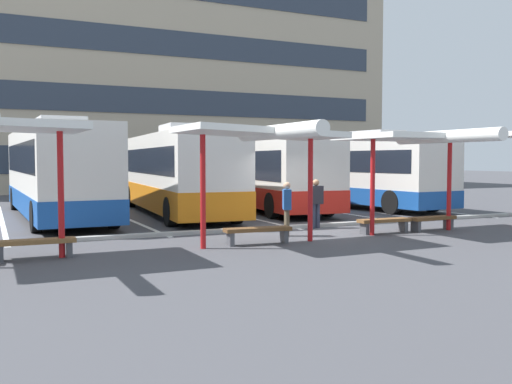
% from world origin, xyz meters
% --- Properties ---
extents(ground_plane, '(160.00, 160.00, 0.00)m').
position_xyz_m(ground_plane, '(0.00, 0.00, 0.00)').
color(ground_plane, '#47474C').
extents(terminal_building, '(42.33, 14.43, 19.17)m').
position_xyz_m(terminal_building, '(0.03, 30.93, 8.21)').
color(terminal_building, tan).
rests_on(terminal_building, ground).
extents(coach_bus_0, '(2.97, 12.31, 3.76)m').
position_xyz_m(coach_bus_0, '(-6.75, 7.63, 1.75)').
color(coach_bus_0, silver).
rests_on(coach_bus_0, ground).
extents(coach_bus_1, '(3.41, 11.79, 3.61)m').
position_xyz_m(coach_bus_1, '(-2.11, 7.06, 1.65)').
color(coach_bus_1, silver).
rests_on(coach_bus_1, ground).
extents(coach_bus_2, '(3.62, 11.65, 3.51)m').
position_xyz_m(coach_bus_2, '(2.23, 7.77, 1.60)').
color(coach_bus_2, silver).
rests_on(coach_bus_2, ground).
extents(coach_bus_3, '(3.12, 10.58, 3.55)m').
position_xyz_m(coach_bus_3, '(6.81, 6.86, 1.65)').
color(coach_bus_3, silver).
rests_on(coach_bus_3, ground).
extents(lane_stripe_0, '(0.16, 14.00, 0.01)m').
position_xyz_m(lane_stripe_0, '(-8.69, 7.28, 0.00)').
color(lane_stripe_0, white).
rests_on(lane_stripe_0, ground).
extents(lane_stripe_1, '(0.16, 14.00, 0.01)m').
position_xyz_m(lane_stripe_1, '(-4.34, 7.28, 0.00)').
color(lane_stripe_1, white).
rests_on(lane_stripe_1, ground).
extents(lane_stripe_2, '(0.16, 14.00, 0.01)m').
position_xyz_m(lane_stripe_2, '(0.00, 7.28, 0.00)').
color(lane_stripe_2, white).
rests_on(lane_stripe_2, ground).
extents(lane_stripe_3, '(0.16, 14.00, 0.01)m').
position_xyz_m(lane_stripe_3, '(4.34, 7.28, 0.00)').
color(lane_stripe_3, white).
rests_on(lane_stripe_3, ground).
extents(lane_stripe_4, '(0.16, 14.00, 0.01)m').
position_xyz_m(lane_stripe_4, '(8.69, 7.28, 0.00)').
color(lane_stripe_4, white).
rests_on(lane_stripe_4, ground).
extents(bench_1, '(1.76, 0.45, 0.45)m').
position_xyz_m(bench_1, '(-8.16, -1.84, 0.34)').
color(bench_1, brown).
rests_on(bench_1, ground).
extents(waiting_shelter_1, '(4.13, 4.40, 3.12)m').
position_xyz_m(waiting_shelter_1, '(-2.64, -2.28, 2.88)').
color(waiting_shelter_1, red).
rests_on(waiting_shelter_1, ground).
extents(bench_2, '(1.86, 0.56, 0.45)m').
position_xyz_m(bench_2, '(-2.64, -1.95, 0.34)').
color(bench_2, brown).
rests_on(bench_2, ground).
extents(waiting_shelter_2, '(3.99, 4.94, 3.09)m').
position_xyz_m(waiting_shelter_2, '(2.72, -2.03, 2.87)').
color(waiting_shelter_2, red).
rests_on(waiting_shelter_2, ground).
extents(bench_3, '(1.74, 0.46, 0.45)m').
position_xyz_m(bench_3, '(1.82, -1.56, 0.34)').
color(bench_3, brown).
rests_on(bench_3, ground).
extents(bench_4, '(1.74, 0.53, 0.45)m').
position_xyz_m(bench_4, '(3.62, -1.67, 0.34)').
color(bench_4, brown).
rests_on(bench_4, ground).
extents(platform_kerb, '(44.00, 0.24, 0.12)m').
position_xyz_m(platform_kerb, '(0.00, 0.65, 0.06)').
color(platform_kerb, '#ADADA8').
rests_on(platform_kerb, ground).
extents(waiting_passenger_0, '(0.47, 0.23, 1.61)m').
position_xyz_m(waiting_passenger_0, '(0.62, 0.47, 0.92)').
color(waiting_passenger_0, '#33384C').
rests_on(waiting_passenger_0, ground).
extents(waiting_passenger_2, '(0.38, 0.51, 1.60)m').
position_xyz_m(waiting_passenger_2, '(-1.17, -0.85, 0.91)').
color(waiting_passenger_2, brown).
rests_on(waiting_passenger_2, ground).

